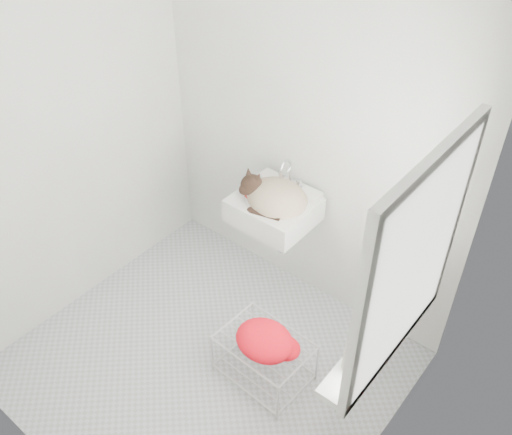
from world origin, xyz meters
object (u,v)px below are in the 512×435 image
Objects in this scene: cat at (274,197)px; bottle_c at (396,316)px; wire_rack at (264,359)px; sink at (274,200)px; bottle_b at (377,339)px; bottle_a at (352,370)px.

cat is 2.31× the size of bottle_c.
cat is 1.10m from bottle_c.
sink is at bearing 123.82° from wire_rack.
cat is at bearing 123.67° from wire_rack.
cat is at bearing -51.56° from sink.
sink is 1.20× the size of cat.
bottle_b reaches higher than wire_rack.
bottle_a is at bearing -36.05° from cat.
cat is at bearing 143.26° from bottle_a.
bottle_b is at bearing -90.00° from bottle_c.
bottle_c is at bearing 15.89° from wire_rack.
cat is 1.29m from bottle_a.
wire_rack is at bearing -56.18° from sink.
bottle_b is at bearing 90.00° from bottle_a.
sink is 2.76× the size of bottle_c.
bottle_a is at bearing -18.38° from wire_rack.
bottle_b is at bearing -28.39° from sink.
bottle_c is (1.03, -0.36, -0.04)m from cat.
bottle_b is 1.11× the size of bottle_c.
sink is at bearing 160.20° from bottle_c.
sink is 2.27× the size of bottle_a.
bottle_b is (0.00, 0.22, 0.00)m from bottle_a.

